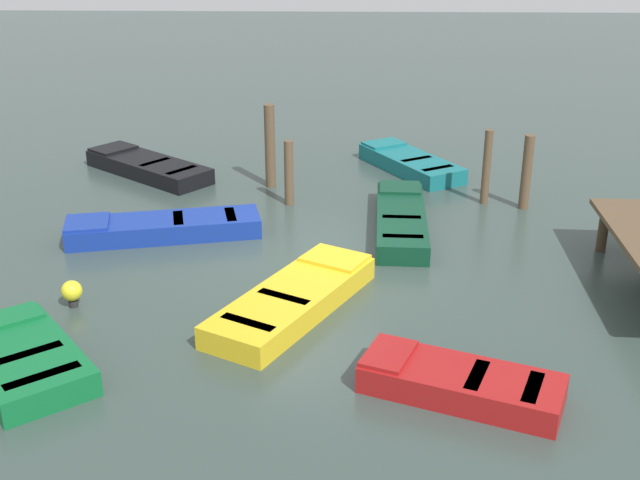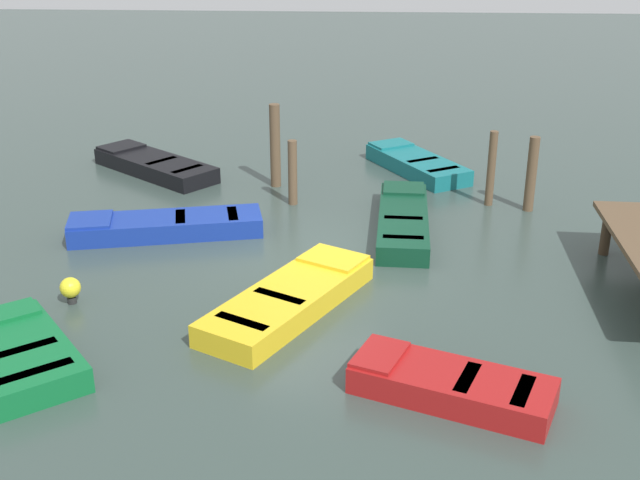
% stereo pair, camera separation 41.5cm
% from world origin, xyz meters
% --- Properties ---
extents(ground_plane, '(80.00, 80.00, 0.00)m').
position_xyz_m(ground_plane, '(0.00, 0.00, 0.00)').
color(ground_plane, '#33423D').
extents(rowboat_yellow, '(3.89, 2.87, 0.46)m').
position_xyz_m(rowboat_yellow, '(2.30, -0.37, 0.22)').
color(rowboat_yellow, gold).
rests_on(rowboat_yellow, ground_plane).
extents(rowboat_red, '(2.01, 2.98, 0.46)m').
position_xyz_m(rowboat_red, '(4.81, 2.12, 0.22)').
color(rowboat_red, maroon).
rests_on(rowboat_red, ground_plane).
extents(rowboat_dark_green, '(3.92, 1.18, 0.46)m').
position_xyz_m(rowboat_dark_green, '(-1.53, 1.69, 0.22)').
color(rowboat_dark_green, '#0C3823').
rests_on(rowboat_dark_green, ground_plane).
extents(rowboat_blue, '(1.93, 4.11, 0.46)m').
position_xyz_m(rowboat_blue, '(-0.92, -3.32, 0.22)').
color(rowboat_blue, navy).
rests_on(rowboat_blue, ground_plane).
extents(rowboat_teal, '(3.41, 2.68, 0.46)m').
position_xyz_m(rowboat_teal, '(-5.64, 2.17, 0.22)').
color(rowboat_teal, '#14666B').
rests_on(rowboat_teal, ground_plane).
extents(rowboat_black, '(3.27, 3.67, 0.46)m').
position_xyz_m(rowboat_black, '(-5.11, -4.62, 0.22)').
color(rowboat_black, black).
rests_on(rowboat_black, ground_plane).
extents(rowboat_green, '(2.92, 2.72, 0.46)m').
position_xyz_m(rowboat_green, '(4.38, -4.27, 0.22)').
color(rowboat_green, '#0F602D').
rests_on(rowboat_green, ground_plane).
extents(mooring_piling_far_left, '(0.23, 0.23, 1.72)m').
position_xyz_m(mooring_piling_far_left, '(-2.90, 4.57, 0.86)').
color(mooring_piling_far_left, brown).
rests_on(mooring_piling_far_left, ground_plane).
extents(mooring_piling_far_right, '(0.25, 0.25, 2.05)m').
position_xyz_m(mooring_piling_far_right, '(-4.26, -1.36, 1.02)').
color(mooring_piling_far_right, brown).
rests_on(mooring_piling_far_right, ground_plane).
extents(mooring_piling_near_left, '(0.21, 0.21, 1.52)m').
position_xyz_m(mooring_piling_near_left, '(-2.99, -0.81, 0.76)').
color(mooring_piling_near_left, brown).
rests_on(mooring_piling_near_left, ground_plane).
extents(mooring_piling_mid_right, '(0.19, 0.19, 1.75)m').
position_xyz_m(mooring_piling_mid_right, '(-3.21, 3.72, 0.88)').
color(mooring_piling_mid_right, brown).
rests_on(mooring_piling_mid_right, ground_plane).
extents(marker_buoy, '(0.36, 0.36, 0.48)m').
position_xyz_m(marker_buoy, '(2.28, -4.20, 0.29)').
color(marker_buoy, '#262626').
rests_on(marker_buoy, ground_plane).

